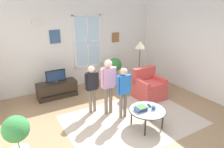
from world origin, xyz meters
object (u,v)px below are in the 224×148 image
object	(u,v)px
floor_lamp	(140,50)
armchair	(149,87)
television	(56,76)
book_stack	(141,108)
person_black_shirt	(92,84)
remote_near_books	(149,106)
tv_stand	(57,90)
potted_plant_corner	(17,135)
person_blue_shirt	(123,87)
cup	(154,108)
coffee_table	(147,111)
potted_plant_by_window	(115,68)
person_pink_shirt	(108,81)

from	to	relation	value
floor_lamp	armchair	bearing A→B (deg)	-102.35
television	armchair	size ratio (longest dim) A/B	0.64
book_stack	floor_lamp	distance (m)	2.35
person_black_shirt	remote_near_books	bearing A→B (deg)	-50.27
tv_stand	potted_plant_corner	xyz separation A→B (m)	(-1.28, -2.27, 0.32)
person_blue_shirt	cup	bearing A→B (deg)	-61.13
coffee_table	potted_plant_by_window	size ratio (longest dim) A/B	0.93
armchair	potted_plant_corner	world-z (taller)	potted_plant_corner
person_blue_shirt	potted_plant_corner	size ratio (longest dim) A/B	1.40
tv_stand	person_pink_shirt	xyz separation A→B (m)	(0.86, -1.59, 0.65)
tv_stand	potted_plant_corner	world-z (taller)	potted_plant_corner
person_black_shirt	potted_plant_corner	size ratio (longest dim) A/B	1.36
book_stack	television	bearing A→B (deg)	115.25
armchair	potted_plant_by_window	world-z (taller)	potted_plant_by_window
potted_plant_by_window	armchair	bearing A→B (deg)	-79.81
remote_near_books	person_pink_shirt	xyz separation A→B (m)	(-0.60, 0.84, 0.44)
cup	potted_plant_corner	bearing A→B (deg)	173.05
person_blue_shirt	floor_lamp	world-z (taller)	floor_lamp
tv_stand	person_blue_shirt	distance (m)	2.28
book_stack	potted_plant_corner	bearing A→B (deg)	174.88
coffee_table	person_blue_shirt	size ratio (longest dim) A/B	0.66
coffee_table	book_stack	world-z (taller)	book_stack
remote_near_books	floor_lamp	world-z (taller)	floor_lamp
cup	remote_near_books	size ratio (longest dim) A/B	0.62
television	person_blue_shirt	world-z (taller)	person_blue_shirt
cup	floor_lamp	xyz separation A→B (m)	(1.04, 1.88, 0.83)
tv_stand	armchair	distance (m)	2.71
tv_stand	armchair	size ratio (longest dim) A/B	1.31
television	floor_lamp	xyz separation A→B (m)	(2.47, -0.71, 0.63)
person_blue_shirt	potted_plant_by_window	distance (m)	2.27
armchair	person_pink_shirt	xyz separation A→B (m)	(-1.46, -0.19, 0.56)
book_stack	cup	size ratio (longest dim) A/B	3.21
television	coffee_table	xyz separation A→B (m)	(1.31, -2.53, -0.26)
television	potted_plant_corner	world-z (taller)	potted_plant_corner
person_blue_shirt	person_black_shirt	distance (m)	0.81
tv_stand	potted_plant_corner	size ratio (longest dim) A/B	1.25
coffee_table	potted_plant_corner	xyz separation A→B (m)	(-2.60, 0.27, 0.14)
television	book_stack	world-z (taller)	television
television	book_stack	size ratio (longest dim) A/B	2.00
armchair	book_stack	size ratio (longest dim) A/B	3.12
person_blue_shirt	potted_plant_by_window	size ratio (longest dim) A/B	1.41
cup	person_blue_shirt	distance (m)	0.82
tv_stand	person_pink_shirt	bearing A→B (deg)	-61.64
cup	person_pink_shirt	distance (m)	1.23
person_pink_shirt	floor_lamp	xyz separation A→B (m)	(1.61, 0.88, 0.42)
tv_stand	floor_lamp	world-z (taller)	floor_lamp
armchair	coffee_table	bearing A→B (deg)	-131.64
armchair	floor_lamp	distance (m)	1.20
cup	potted_plant_by_window	world-z (taller)	potted_plant_by_window
person_black_shirt	potted_plant_corner	world-z (taller)	person_black_shirt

